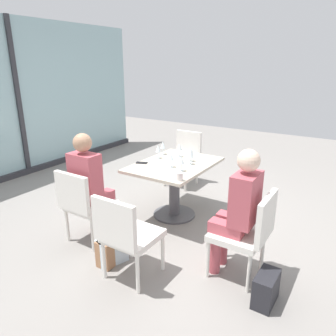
{
  "coord_description": "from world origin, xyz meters",
  "views": [
    {
      "loc": [
        -3.32,
        -2.01,
        1.96
      ],
      "look_at": [
        0.0,
        0.1,
        0.65
      ],
      "focal_mm": 33.97,
      "sensor_mm": 36.0,
      "label": 1
    }
  ],
  "objects_px": {
    "handbag_1": "(266,289)",
    "wine_glass_4": "(190,154)",
    "wine_glass_1": "(181,161)",
    "wine_glass_5": "(163,145)",
    "person_far_left": "(90,182)",
    "cell_phone_on_table": "(142,163)",
    "wine_glass_0": "(191,152)",
    "wine_glass_3": "(179,147)",
    "handbag_0": "(111,250)",
    "handbag_2": "(112,250)",
    "dining_table_main": "(174,178)",
    "wine_glass_6": "(158,149)",
    "chair_front_left": "(248,230)",
    "chair_side_end": "(126,233)",
    "wine_glass_2": "(171,157)",
    "chair_far_left": "(84,202)",
    "chair_far_right": "(184,155)",
    "coffee_cup": "(179,177)",
    "person_front_left": "(238,207)"
  },
  "relations": [
    {
      "from": "handbag_1",
      "to": "wine_glass_4",
      "type": "bearing_deg",
      "value": 52.1
    },
    {
      "from": "wine_glass_1",
      "to": "wine_glass_5",
      "type": "xyz_separation_m",
      "value": [
        0.49,
        0.59,
        0.0
      ]
    },
    {
      "from": "person_far_left",
      "to": "cell_phone_on_table",
      "type": "distance_m",
      "value": 0.8
    },
    {
      "from": "wine_glass_0",
      "to": "wine_glass_3",
      "type": "height_order",
      "value": "same"
    },
    {
      "from": "handbag_0",
      "to": "handbag_1",
      "type": "bearing_deg",
      "value": -79.8
    },
    {
      "from": "handbag_2",
      "to": "wine_glass_1",
      "type": "bearing_deg",
      "value": 7.46
    },
    {
      "from": "dining_table_main",
      "to": "wine_glass_0",
      "type": "distance_m",
      "value": 0.4
    },
    {
      "from": "wine_glass_6",
      "to": "handbag_1",
      "type": "xyz_separation_m",
      "value": [
        -1.07,
        -1.82,
        -0.72
      ]
    },
    {
      "from": "handbag_0",
      "to": "chair_front_left",
      "type": "bearing_deg",
      "value": -67.16
    },
    {
      "from": "chair_side_end",
      "to": "wine_glass_2",
      "type": "bearing_deg",
      "value": 13.1
    },
    {
      "from": "chair_far_left",
      "to": "dining_table_main",
      "type": "bearing_deg",
      "value": -23.83
    },
    {
      "from": "chair_front_left",
      "to": "chair_side_end",
      "type": "distance_m",
      "value": 1.12
    },
    {
      "from": "dining_table_main",
      "to": "wine_glass_0",
      "type": "height_order",
      "value": "wine_glass_0"
    },
    {
      "from": "chair_far_right",
      "to": "handbag_0",
      "type": "xyz_separation_m",
      "value": [
        -2.37,
        -0.5,
        -0.36
      ]
    },
    {
      "from": "handbag_2",
      "to": "handbag_1",
      "type": "bearing_deg",
      "value": -61.31
    },
    {
      "from": "wine_glass_3",
      "to": "coffee_cup",
      "type": "relative_size",
      "value": 2.06
    },
    {
      "from": "wine_glass_0",
      "to": "handbag_2",
      "type": "bearing_deg",
      "value": 175.56
    },
    {
      "from": "wine_glass_1",
      "to": "wine_glass_5",
      "type": "relative_size",
      "value": 1.0
    },
    {
      "from": "chair_far_left",
      "to": "person_front_left",
      "type": "distance_m",
      "value": 1.68
    },
    {
      "from": "person_front_left",
      "to": "wine_glass_3",
      "type": "distance_m",
      "value": 1.63
    },
    {
      "from": "handbag_1",
      "to": "wine_glass_2",
      "type": "bearing_deg",
      "value": 61.37
    },
    {
      "from": "wine_glass_1",
      "to": "handbag_0",
      "type": "height_order",
      "value": "wine_glass_1"
    },
    {
      "from": "wine_glass_3",
      "to": "handbag_0",
      "type": "distance_m",
      "value": 1.72
    },
    {
      "from": "person_far_left",
      "to": "wine_glass_4",
      "type": "relative_size",
      "value": 6.81
    },
    {
      "from": "wine_glass_1",
      "to": "wine_glass_3",
      "type": "xyz_separation_m",
      "value": [
        0.51,
        0.33,
        0.0
      ]
    },
    {
      "from": "wine_glass_0",
      "to": "handbag_0",
      "type": "relative_size",
      "value": 0.62
    },
    {
      "from": "person_far_left",
      "to": "person_front_left",
      "type": "distance_m",
      "value": 1.65
    },
    {
      "from": "dining_table_main",
      "to": "cell_phone_on_table",
      "type": "bearing_deg",
      "value": 120.42
    },
    {
      "from": "chair_side_end",
      "to": "wine_glass_0",
      "type": "bearing_deg",
      "value": 7.1
    },
    {
      "from": "person_front_left",
      "to": "chair_far_right",
      "type": "bearing_deg",
      "value": 41.26
    },
    {
      "from": "person_far_left",
      "to": "wine_glass_3",
      "type": "relative_size",
      "value": 6.81
    },
    {
      "from": "chair_far_left",
      "to": "chair_front_left",
      "type": "bearing_deg",
      "value": -78.0
    },
    {
      "from": "chair_far_left",
      "to": "handbag_2",
      "type": "height_order",
      "value": "chair_far_left"
    },
    {
      "from": "handbag_2",
      "to": "wine_glass_4",
      "type": "bearing_deg",
      "value": 11.56
    },
    {
      "from": "chair_side_end",
      "to": "handbag_0",
      "type": "distance_m",
      "value": 0.49
    },
    {
      "from": "wine_glass_1",
      "to": "chair_far_left",
      "type": "bearing_deg",
      "value": 141.33
    },
    {
      "from": "dining_table_main",
      "to": "wine_glass_0",
      "type": "bearing_deg",
      "value": -34.32
    },
    {
      "from": "person_far_left",
      "to": "wine_glass_0",
      "type": "height_order",
      "value": "person_far_left"
    },
    {
      "from": "coffee_cup",
      "to": "wine_glass_0",
      "type": "bearing_deg",
      "value": 18.75
    },
    {
      "from": "chair_front_left",
      "to": "handbag_2",
      "type": "xyz_separation_m",
      "value": [
        -0.51,
        1.23,
        -0.36
      ]
    },
    {
      "from": "wine_glass_5",
      "to": "cell_phone_on_table",
      "type": "height_order",
      "value": "wine_glass_5"
    },
    {
      "from": "chair_front_left",
      "to": "wine_glass_6",
      "type": "height_order",
      "value": "wine_glass_6"
    },
    {
      "from": "chair_far_left",
      "to": "coffee_cup",
      "type": "relative_size",
      "value": 9.67
    },
    {
      "from": "wine_glass_3",
      "to": "person_front_left",
      "type": "bearing_deg",
      "value": -129.93
    },
    {
      "from": "cell_phone_on_table",
      "to": "handbag_0",
      "type": "distance_m",
      "value": 1.26
    },
    {
      "from": "wine_glass_5",
      "to": "coffee_cup",
      "type": "xyz_separation_m",
      "value": [
        -0.77,
        -0.73,
        -0.09
      ]
    },
    {
      "from": "chair_front_left",
      "to": "coffee_cup",
      "type": "relative_size",
      "value": 9.67
    },
    {
      "from": "wine_glass_4",
      "to": "handbag_1",
      "type": "distance_m",
      "value": 1.85
    },
    {
      "from": "cell_phone_on_table",
      "to": "wine_glass_1",
      "type": "bearing_deg",
      "value": -112.47
    },
    {
      "from": "chair_far_right",
      "to": "wine_glass_3",
      "type": "relative_size",
      "value": 4.7
    }
  ]
}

